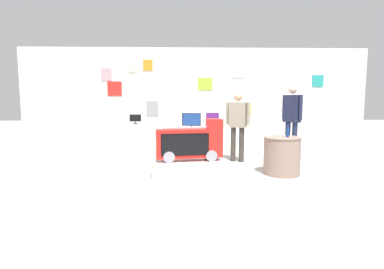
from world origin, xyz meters
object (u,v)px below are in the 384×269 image
Objects in this scene: tv_on_left_rear at (135,119)px; shopper_browsing_near_truck at (238,121)px; display_pedestal_center_rear at (191,141)px; shopper_browsing_rear at (292,117)px; display_pedestal_right_rear at (212,133)px; display_pedestal_left_rear at (136,134)px; side_table_round at (282,155)px; novelty_firetruck_tv at (191,144)px; bottle_on_side_table at (288,132)px; tv_on_center_rear at (191,120)px; main_display_pedestal at (189,168)px; tv_on_right_rear at (212,117)px.

shopper_browsing_near_truck reaches higher than tv_on_left_rear.
display_pedestal_center_rear is 0.50× the size of shopper_browsing_rear.
tv_on_left_rear is 4.13m from shopper_browsing_near_truck.
display_pedestal_center_rear and display_pedestal_right_rear have the same top height.
display_pedestal_left_rear is at bearing 133.19° from shopper_browsing_near_truck.
novelty_firetruck_tv is at bearing -176.58° from side_table_round.
tv_on_left_rear is 5.56m from bottle_on_side_table.
side_table_round is 0.47m from bottle_on_side_table.
display_pedestal_left_rear is at bearing 133.54° from tv_on_center_rear.
tv_on_left_rear is at bearing 133.60° from tv_on_center_rear.
display_pedestal_center_rear is at bearing -46.41° from display_pedestal_left_rear.
main_display_pedestal is at bearing -151.45° from shopper_browsing_rear.
side_table_round is at bearing 3.42° from novelty_firetruck_tv.
shopper_browsing_rear is (4.07, -3.05, 0.73)m from display_pedestal_left_rear.
novelty_firetruck_tv reaches higher than bottle_on_side_table.
side_table_round is 1.51m from shopper_browsing_rear.
tv_on_left_rear is (-0.00, -0.00, 0.49)m from display_pedestal_left_rear.
novelty_firetruck_tv reaches higher than display_pedestal_right_rear.
display_pedestal_right_rear is 0.40× the size of shopper_browsing_near_truck.
tv_on_center_rear is 2.58m from shopper_browsing_rear.
display_pedestal_left_rear is 2.56m from display_pedestal_right_rear.
bottle_on_side_table reaches higher than display_pedestal_left_rear.
shopper_browsing_near_truck is at bearing -47.40° from tv_on_center_rear.
novelty_firetruck_tv is 1.93× the size of display_pedestal_right_rear.
display_pedestal_center_rear is at bearing 125.23° from side_table_round.
main_display_pedestal is 4.65m from display_pedestal_right_rear.
display_pedestal_right_rear is at bearing 94.77° from shopper_browsing_near_truck.
novelty_firetruck_tv reaches higher than display_pedestal_left_rear.
shopper_browsing_near_truck is (2.82, -3.01, 0.62)m from display_pedestal_left_rear.
display_pedestal_right_rear is at bearing 102.53° from bottle_on_side_table.
tv_on_left_rear is at bearing -175.30° from display_pedestal_right_rear.
display_pedestal_left_rear is 1.10× the size of side_table_round.
display_pedestal_center_rear is at bearing 152.79° from shopper_browsing_rear.
side_table_round is 0.45× the size of shopper_browsing_near_truck.
display_pedestal_right_rear is at bearing 78.99° from main_display_pedestal.
display_pedestal_right_rear is 4.63m from bottle_on_side_table.
tv_on_center_rear is 1.09× the size of tv_on_right_rear.
tv_on_right_rear is at bearing 4.61° from tv_on_left_rear.
tv_on_left_rear is at bearing 129.18° from side_table_round.
tv_on_right_rear reaches higher than side_table_round.
display_pedestal_center_rear is at bearing -46.35° from tv_on_left_rear.
bottle_on_side_table reaches higher than side_table_round.
shopper_browsing_rear reaches higher than tv_on_right_rear.
main_display_pedestal is at bearing -177.76° from bottle_on_side_table.
tv_on_center_rear reaches higher than side_table_round.
shopper_browsing_rear is at bearing 28.55° from main_display_pedestal.
bottle_on_side_table reaches higher than display_pedestal_center_rear.
tv_on_center_rear is at bearing 126.35° from bottle_on_side_table.
bottle_on_side_table is at bearing -77.47° from display_pedestal_right_rear.
shopper_browsing_rear reaches higher than display_pedestal_right_rear.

